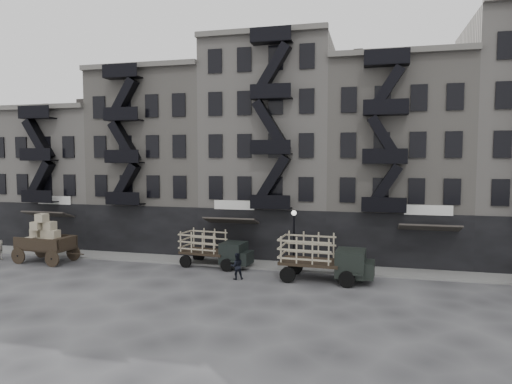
% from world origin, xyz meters
% --- Properties ---
extents(ground, '(140.00, 140.00, 0.00)m').
position_xyz_m(ground, '(0.00, 0.00, 0.00)').
color(ground, '#38383A').
rests_on(ground, ground).
extents(sidewalk, '(55.00, 2.50, 0.15)m').
position_xyz_m(sidewalk, '(0.00, 3.75, 0.07)').
color(sidewalk, slate).
rests_on(sidewalk, ground).
extents(building_west, '(10.00, 11.35, 13.20)m').
position_xyz_m(building_west, '(-20.00, 9.83, 6.00)').
color(building_west, '#9D9790').
rests_on(building_west, ground).
extents(building_midwest, '(10.00, 11.35, 16.20)m').
position_xyz_m(building_midwest, '(-10.00, 9.83, 7.50)').
color(building_midwest, gray).
rests_on(building_midwest, ground).
extents(building_center, '(10.00, 11.35, 18.20)m').
position_xyz_m(building_center, '(-0.00, 9.82, 8.50)').
color(building_center, '#9D9790').
rests_on(building_center, ground).
extents(building_mideast, '(10.00, 11.35, 16.20)m').
position_xyz_m(building_mideast, '(10.00, 9.83, 7.50)').
color(building_mideast, gray).
rests_on(building_mideast, ground).
extents(lamp_post, '(0.36, 0.36, 4.28)m').
position_xyz_m(lamp_post, '(3.00, 2.60, 2.78)').
color(lamp_post, black).
rests_on(lamp_post, ground).
extents(wagon, '(4.50, 2.64, 3.68)m').
position_xyz_m(wagon, '(-15.78, 0.77, 2.10)').
color(wagon, black).
rests_on(wagon, ground).
extents(stake_truck_west, '(5.39, 2.66, 2.61)m').
position_xyz_m(stake_truck_west, '(-2.83, 2.58, 1.49)').
color(stake_truck_west, black).
rests_on(stake_truck_west, ground).
extents(stake_truck_east, '(6.03, 2.74, 2.97)m').
position_xyz_m(stake_truck_east, '(5.24, 0.65, 1.69)').
color(stake_truck_east, black).
rests_on(stake_truck_east, ground).
extents(pedestrian_mid, '(1.04, 0.95, 1.74)m').
position_xyz_m(pedestrian_mid, '(-0.26, -0.34, 0.87)').
color(pedestrian_mid, black).
rests_on(pedestrian_mid, ground).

